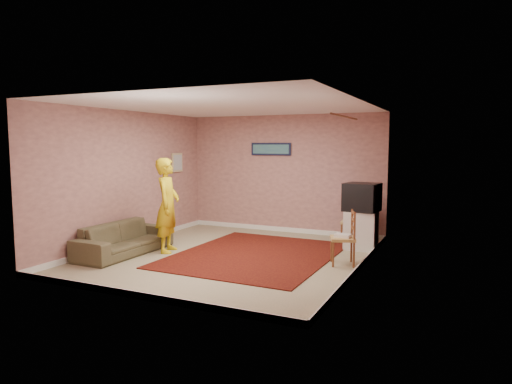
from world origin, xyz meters
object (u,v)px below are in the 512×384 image
at_px(chair_b, 343,232).
at_px(person, 168,205).
at_px(tv_cabinet, 361,230).
at_px(crt_tv, 362,197).
at_px(sofa, 125,239).
at_px(chair_a, 352,217).

xyz_separation_m(chair_b, person, (-3.12, -0.44, 0.31)).
height_order(tv_cabinet, crt_tv, crt_tv).
xyz_separation_m(crt_tv, sofa, (-3.74, -2.18, -0.70)).
relative_size(crt_tv, person, 0.39).
bearing_deg(crt_tv, person, -144.11).
height_order(tv_cabinet, chair_b, chair_b).
height_order(chair_a, chair_b, chair_b).
distance_m(tv_cabinet, sofa, 4.34).
relative_size(crt_tv, chair_b, 1.32).
relative_size(tv_cabinet, crt_tv, 1.07).
bearing_deg(tv_cabinet, sofa, -149.88).
distance_m(chair_b, person, 3.16).
bearing_deg(chair_b, chair_a, 168.36).
xyz_separation_m(crt_tv, chair_b, (-0.03, -1.26, -0.43)).
relative_size(crt_tv, sofa, 0.35).
relative_size(tv_cabinet, chair_b, 1.41).
height_order(crt_tv, person, person).
height_order(chair_b, sofa, chair_b).
relative_size(tv_cabinet, sofa, 0.38).
bearing_deg(chair_b, person, -101.83).
height_order(crt_tv, sofa, crt_tv).
height_order(chair_b, person, person).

